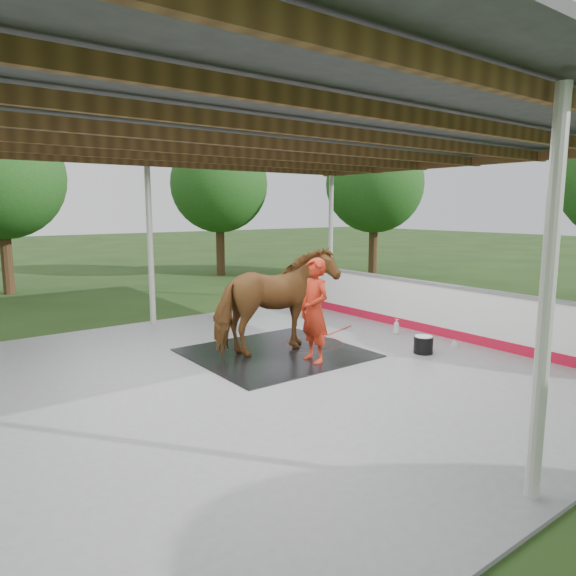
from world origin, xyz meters
TOP-DOWN VIEW (x-y plane):
  - ground at (0.00, 0.00)m, footprint 100.00×100.00m
  - concrete_slab at (0.00, 0.00)m, footprint 12.00×10.00m
  - pavilion_structure at (0.00, -0.00)m, footprint 12.60×10.60m
  - dasher_board at (4.60, 0.00)m, footprint 0.16×8.00m
  - tree_belt at (0.30, 0.90)m, footprint 28.00×28.00m
  - rubber_mat at (0.88, 0.82)m, footprint 3.07×2.88m
  - horse at (0.88, 0.82)m, footprint 2.42×1.18m
  - handler at (1.13, -0.03)m, footprint 0.50×0.72m
  - wash_bucket at (3.16, -0.88)m, footprint 0.37×0.37m
  - soap_bottle_a at (3.91, 0.46)m, footprint 0.15×0.16m
  - soap_bottle_b at (3.97, -1.00)m, footprint 0.11×0.11m
  - hose_coil at (1.79, 0.90)m, footprint 2.47×1.35m

SIDE VIEW (x-z plane):
  - ground at x=0.00m, z-range 0.00..0.00m
  - concrete_slab at x=0.00m, z-range 0.00..0.05m
  - rubber_mat at x=0.88m, z-range 0.05..0.07m
  - hose_coil at x=1.79m, z-range 0.05..0.07m
  - soap_bottle_b at x=3.97m, z-range 0.05..0.22m
  - soap_bottle_a at x=3.91m, z-range 0.05..0.39m
  - wash_bucket at x=3.16m, z-range 0.05..0.39m
  - dasher_board at x=4.60m, z-range 0.02..1.17m
  - handler at x=1.13m, z-range 0.05..1.95m
  - horse at x=0.88m, z-range 0.07..2.08m
  - tree_belt at x=0.30m, z-range 0.89..6.69m
  - pavilion_structure at x=0.00m, z-range 1.94..5.99m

